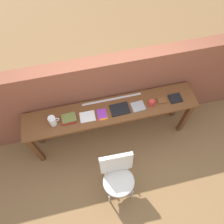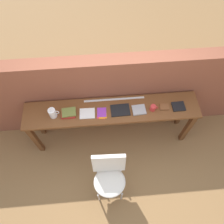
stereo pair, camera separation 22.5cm
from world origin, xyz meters
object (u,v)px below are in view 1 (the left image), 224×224
at_px(book_open_centre, 120,109).
at_px(pitcher_white, 53,121).
at_px(mug, 152,103).
at_px(pamphlet_pile_colourful, 102,114).
at_px(chair_white_moulded, 118,175).
at_px(leather_journal_brown, 162,100).
at_px(book_repair_rightmost, 175,98).
at_px(magazine_cycling, 88,117).
at_px(book_stack_leftmost, 69,118).

bearing_deg(book_open_centre, pitcher_white, 179.38).
distance_m(book_open_centre, mug, 0.46).
bearing_deg(pamphlet_pile_colourful, chair_white_moulded, -87.01).
bearing_deg(chair_white_moulded, book_open_centre, 74.77).
distance_m(leather_journal_brown, book_repair_rightmost, 0.20).
xyz_separation_m(pitcher_white, pamphlet_pile_colourful, (0.67, -0.01, -0.07)).
bearing_deg(leather_journal_brown, mug, -169.21).
height_order(chair_white_moulded, pitcher_white, pitcher_white).
bearing_deg(pamphlet_pile_colourful, magazine_cycling, 177.31).
bearing_deg(chair_white_moulded, book_stack_leftmost, 121.76).
bearing_deg(book_stack_leftmost, chair_white_moulded, -58.24).
distance_m(pitcher_white, pamphlet_pile_colourful, 0.67).
relative_size(chair_white_moulded, pitcher_white, 4.85).
height_order(book_stack_leftmost, book_repair_rightmost, book_stack_leftmost).
height_order(magazine_cycling, book_open_centre, same).
distance_m(book_stack_leftmost, book_open_centre, 0.72).
bearing_deg(pamphlet_pile_colourful, pitcher_white, 178.72).
bearing_deg(mug, pamphlet_pile_colourful, -179.79).
height_order(chair_white_moulded, mug, mug).
height_order(mug, book_repair_rightmost, mug).
bearing_deg(pitcher_white, book_repair_rightmost, 0.09).
relative_size(pitcher_white, book_repair_rightmost, 1.03).
bearing_deg(pitcher_white, leather_journal_brown, 0.34).
height_order(chair_white_moulded, book_repair_rightmost, book_repair_rightmost).
bearing_deg(magazine_cycling, chair_white_moulded, -71.72).
relative_size(pitcher_white, pamphlet_pile_colourful, 0.97).
bearing_deg(pamphlet_pile_colourful, book_stack_leftmost, 176.45).
distance_m(book_stack_leftmost, leather_journal_brown, 1.35).
bearing_deg(book_stack_leftmost, pamphlet_pile_colourful, -3.55).
height_order(book_stack_leftmost, magazine_cycling, book_stack_leftmost).
bearing_deg(chair_white_moulded, magazine_cycling, 107.20).
bearing_deg(book_repair_rightmost, book_stack_leftmost, 177.88).
distance_m(pitcher_white, leather_journal_brown, 1.56).
relative_size(pamphlet_pile_colourful, book_repair_rightmost, 1.05).
relative_size(book_stack_leftmost, book_repair_rightmost, 1.15).
bearing_deg(book_stack_leftmost, leather_journal_brown, -0.19).
bearing_deg(book_stack_leftmost, book_open_centre, -0.27).
distance_m(chair_white_moulded, leather_journal_brown, 1.22).
bearing_deg(magazine_cycling, book_stack_leftmost, 176.85).
xyz_separation_m(pitcher_white, leather_journal_brown, (1.56, 0.01, -0.07)).
bearing_deg(book_repair_rightmost, magazine_cycling, 178.64).
relative_size(book_stack_leftmost, mug, 1.87).
xyz_separation_m(chair_white_moulded, book_stack_leftmost, (-0.50, 0.81, 0.38)).
height_order(book_stack_leftmost, book_open_centre, book_stack_leftmost).
relative_size(pitcher_white, magazine_cycling, 0.87).
distance_m(magazine_cycling, mug, 0.92).
distance_m(chair_white_moulded, book_stack_leftmost, 1.03).
xyz_separation_m(chair_white_moulded, leather_journal_brown, (0.85, 0.80, 0.37)).
distance_m(chair_white_moulded, magazine_cycling, 0.90).
distance_m(book_stack_leftmost, mug, 1.18).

